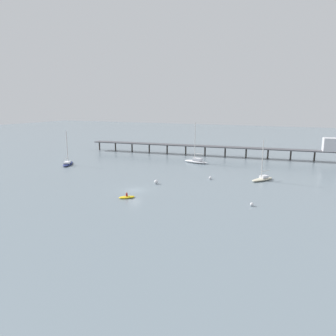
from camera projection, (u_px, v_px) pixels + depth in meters
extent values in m
plane|color=slate|center=(135.00, 190.00, 61.99)|extent=(400.00, 400.00, 0.00)
cube|color=#4C4C51|center=(205.00, 146.00, 103.12)|extent=(82.81, 12.36, 0.30)
cylinder|color=#38332D|center=(99.00, 146.00, 115.87)|extent=(0.50, 0.50, 3.01)
cylinder|color=#38332D|center=(115.00, 147.00, 113.80)|extent=(0.50, 0.50, 3.01)
cylinder|color=#38332D|center=(132.00, 148.00, 111.73)|extent=(0.50, 0.50, 3.01)
cylinder|color=#38332D|center=(149.00, 148.00, 109.66)|extent=(0.50, 0.50, 3.01)
cylinder|color=#38332D|center=(167.00, 149.00, 107.60)|extent=(0.50, 0.50, 3.01)
cylinder|color=#38332D|center=(186.00, 150.00, 105.53)|extent=(0.50, 0.50, 3.01)
cylinder|color=#38332D|center=(205.00, 151.00, 103.46)|extent=(0.50, 0.50, 3.01)
cylinder|color=#38332D|center=(225.00, 152.00, 101.40)|extent=(0.50, 0.50, 3.01)
cylinder|color=#38332D|center=(246.00, 153.00, 99.33)|extent=(0.50, 0.50, 3.01)
cylinder|color=#38332D|center=(268.00, 154.00, 97.26)|extent=(0.50, 0.50, 3.01)
cylinder|color=#38332D|center=(291.00, 155.00, 95.20)|extent=(0.50, 0.50, 3.01)
cylinder|color=#38332D|center=(314.00, 156.00, 93.13)|extent=(0.50, 0.50, 3.01)
cube|color=silver|center=(330.00, 145.00, 91.16)|extent=(4.24, 4.24, 3.91)
ellipsoid|color=beige|center=(262.00, 179.00, 69.95)|extent=(5.06, 6.34, 0.57)
cube|color=silver|center=(264.00, 177.00, 70.10)|extent=(2.04, 2.20, 0.54)
cylinder|color=silver|center=(263.00, 159.00, 68.83)|extent=(0.20, 0.20, 8.70)
cylinder|color=silver|center=(266.00, 171.00, 70.05)|extent=(1.53, 2.18, 0.16)
ellipsoid|color=navy|center=(68.00, 164.00, 87.97)|extent=(5.57, 7.74, 0.56)
cube|color=silver|center=(67.00, 162.00, 87.27)|extent=(2.62, 3.05, 0.46)
cylinder|color=silver|center=(67.00, 147.00, 87.36)|extent=(0.21, 0.21, 9.04)
cylinder|color=silver|center=(66.00, 158.00, 86.42)|extent=(1.65, 2.84, 0.17)
ellipsoid|color=white|center=(196.00, 162.00, 90.62)|extent=(7.89, 3.62, 0.80)
cube|color=silver|center=(198.00, 159.00, 90.12)|extent=(3.02, 2.02, 0.70)
cylinder|color=silver|center=(195.00, 141.00, 89.61)|extent=(0.21, 0.21, 11.15)
cylinder|color=silver|center=(199.00, 154.00, 89.56)|extent=(2.72, 0.72, 0.17)
ellipsoid|color=yellow|center=(127.00, 197.00, 57.03)|extent=(3.13, 2.93, 0.35)
cylinder|color=maroon|center=(127.00, 195.00, 56.93)|extent=(0.51, 0.51, 0.55)
sphere|color=tan|center=(127.00, 193.00, 56.85)|extent=(0.24, 0.24, 0.24)
sphere|color=silver|center=(252.00, 204.00, 52.56)|extent=(0.61, 0.61, 0.61)
sphere|color=silver|center=(156.00, 182.00, 67.02)|extent=(0.88, 0.88, 0.88)
sphere|color=silver|center=(210.00, 178.00, 71.03)|extent=(0.69, 0.69, 0.69)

